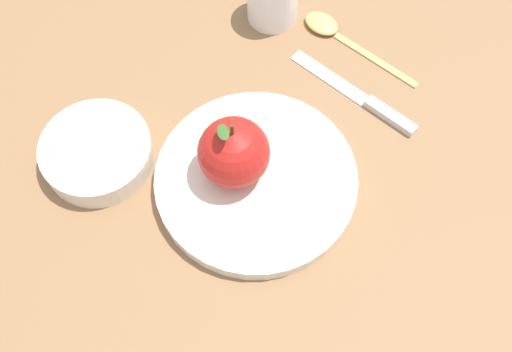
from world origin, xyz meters
TOP-DOWN VIEW (x-y plane):
  - ground_plane at (0.00, 0.00)m, footprint 2.40×2.40m
  - dinner_plate at (0.04, 0.03)m, footprint 0.23×0.23m
  - apple at (0.06, 0.01)m, footprint 0.08×0.08m
  - side_bowl at (0.18, -0.09)m, footprint 0.13×0.13m
  - knife at (-0.13, -0.01)m, footprint 0.08×0.18m
  - spoon at (-0.16, -0.11)m, footprint 0.08×0.17m

SIDE VIEW (x-z plane):
  - ground_plane at x=0.00m, z-range 0.00..0.00m
  - knife at x=-0.13m, z-range 0.00..0.01m
  - spoon at x=-0.16m, z-range 0.00..0.01m
  - dinner_plate at x=0.04m, z-range 0.00..0.02m
  - side_bowl at x=0.18m, z-range 0.00..0.04m
  - apple at x=0.06m, z-range 0.01..0.11m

